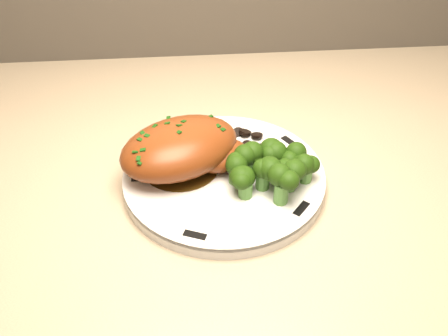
{
  "coord_description": "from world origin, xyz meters",
  "views": [
    {
      "loc": [
        -0.5,
        1.1,
        1.35
      ],
      "look_at": [
        -0.45,
        1.64,
        0.91
      ],
      "focal_mm": 45.0,
      "sensor_mm": 36.0,
      "label": 1
    }
  ],
  "objects": [
    {
      "name": "broccoli_florets",
      "position": [
        -0.4,
        1.62,
        0.92
      ],
      "size": [
        0.11,
        0.09,
        0.04
      ],
      "rotation": [
        0.0,
        0.0,
        0.18
      ],
      "color": "#528B3A",
      "rests_on": "plate"
    },
    {
      "name": "chicken_breast",
      "position": [
        -0.5,
        1.66,
        0.93
      ],
      "size": [
        0.19,
        0.16,
        0.06
      ],
      "rotation": [
        0.0,
        0.0,
        0.44
      ],
      "color": "brown",
      "rests_on": "plate"
    },
    {
      "name": "rim_accent_4",
      "position": [
        -0.37,
        1.57,
        0.9
      ],
      "size": [
        0.02,
        0.03,
        0.0
      ],
      "primitive_type": "cube",
      "rotation": [
        0.0,
        0.0,
        7.16
      ],
      "color": "black",
      "rests_on": "plate"
    },
    {
      "name": "rim_accent_1",
      "position": [
        -0.48,
        1.74,
        0.9
      ],
      "size": [
        0.03,
        0.02,
        0.0
      ],
      "primitive_type": "cube",
      "rotation": [
        0.0,
        0.0,
        3.39
      ],
      "color": "black",
      "rests_on": "plate"
    },
    {
      "name": "rim_accent_2",
      "position": [
        -0.56,
        1.64,
        0.9
      ],
      "size": [
        0.01,
        0.03,
        0.0
      ],
      "primitive_type": "cube",
      "rotation": [
        0.0,
        0.0,
        4.65
      ],
      "color": "black",
      "rests_on": "plate"
    },
    {
      "name": "mushroom_pile",
      "position": [
        -0.43,
        1.69,
        0.9
      ],
      "size": [
        0.08,
        0.06,
        0.02
      ],
      "color": "black",
      "rests_on": "plate"
    },
    {
      "name": "plate",
      "position": [
        -0.45,
        1.64,
        0.89
      ],
      "size": [
        0.28,
        0.28,
        0.02
      ],
      "primitive_type": "cylinder",
      "rotation": [
        0.0,
        0.0,
        0.1
      ],
      "color": "silver",
      "rests_on": "counter"
    },
    {
      "name": "rim_accent_0",
      "position": [
        -0.36,
        1.7,
        0.9
      ],
      "size": [
        0.02,
        0.03,
        0.0
      ],
      "primitive_type": "cube",
      "rotation": [
        0.0,
        0.0,
        2.14
      ],
      "color": "black",
      "rests_on": "plate"
    },
    {
      "name": "rim_accent_3",
      "position": [
        -0.49,
        1.54,
        0.9
      ],
      "size": [
        0.03,
        0.02,
        0.0
      ],
      "primitive_type": "cube",
      "rotation": [
        0.0,
        0.0,
        5.91
      ],
      "color": "black",
      "rests_on": "plate"
    },
    {
      "name": "gravy_pool",
      "position": [
        -0.51,
        1.66,
        0.9
      ],
      "size": [
        0.1,
        0.1,
        0.0
      ],
      "primitive_type": "cylinder",
      "color": "#37230A",
      "rests_on": "plate"
    }
  ]
}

